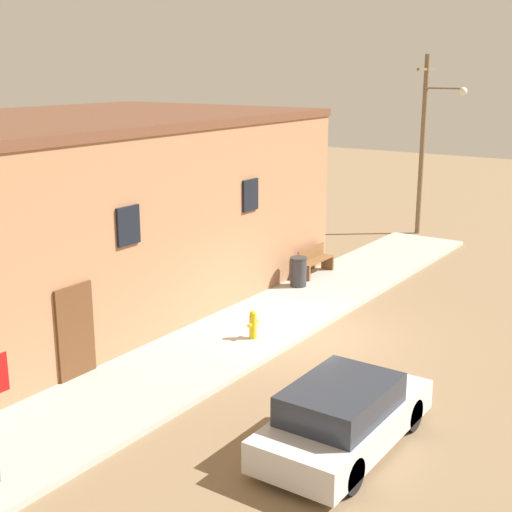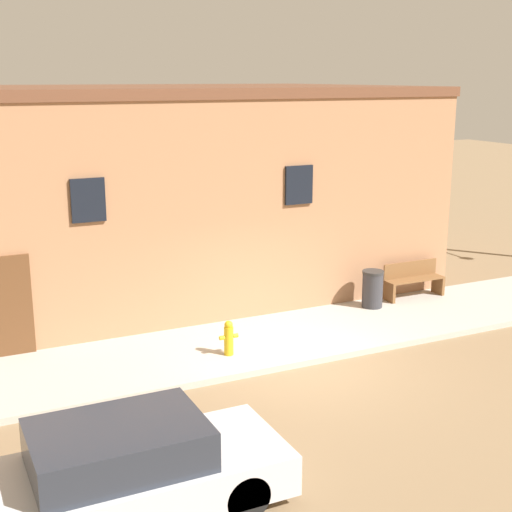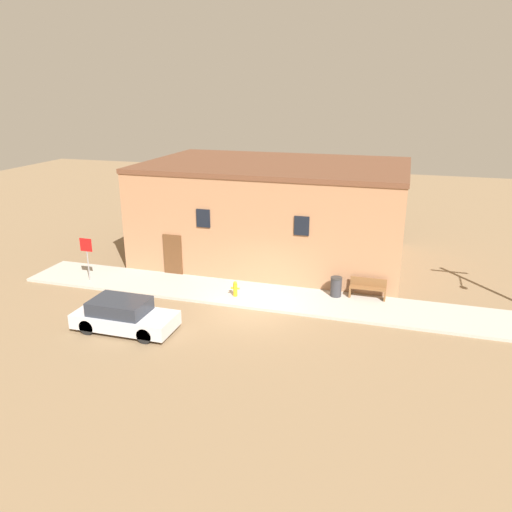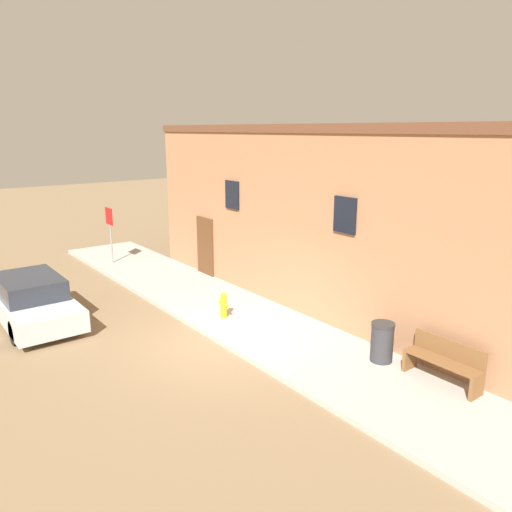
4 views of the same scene
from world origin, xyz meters
The scene contains 8 objects.
ground_plane centered at (0.00, 0.00, 0.00)m, with size 80.00×80.00×0.00m, color #846B4C.
sidewalk centered at (0.00, 1.44, 0.07)m, with size 23.77×2.89×0.13m.
brick_building centered at (-0.95, 7.34, 2.69)m, with size 14.06×9.04×5.38m.
fire_hydrant centered at (-1.13, 0.95, 0.49)m, with size 0.40×0.19×0.73m.
bench centered at (4.69, 2.53, 0.59)m, with size 1.63×0.44×0.90m.
trash_bin centered at (3.28, 2.30, 0.59)m, with size 0.53×0.53×0.91m.
utility_pole centered at (12.81, 2.10, 4.00)m, with size 1.80×1.77×7.18m.
parked_car centered at (-4.36, -3.27, 0.62)m, with size 4.06×1.73×1.29m.
Camera 1 is at (-14.86, -8.53, 6.69)m, focal length 50.00 mm.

